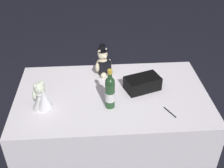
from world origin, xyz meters
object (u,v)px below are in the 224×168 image
object	(u,v)px
teddy_bear_groom	(103,64)
champagne_bottle	(110,92)
teddy_bear_bride	(42,98)
signing_pen	(170,112)
gift_case_black	(142,83)

from	to	relation	value
teddy_bear_groom	champagne_bottle	bearing A→B (deg)	-86.47
teddy_bear_groom	teddy_bear_bride	size ratio (longest dim) A/B	1.25
teddy_bear_bride	champagne_bottle	distance (m)	0.51
signing_pen	gift_case_black	bearing A→B (deg)	116.96
teddy_bear_bride	gift_case_black	world-z (taller)	teddy_bear_bride
champagne_bottle	gift_case_black	distance (m)	0.36
teddy_bear_bride	gift_case_black	size ratio (longest dim) A/B	0.72
champagne_bottle	signing_pen	distance (m)	0.47
champagne_bottle	teddy_bear_groom	bearing A→B (deg)	93.53
teddy_bear_bride	gift_case_black	bearing A→B (deg)	13.65
teddy_bear_bride	signing_pen	bearing A→B (deg)	-7.22
teddy_bear_groom	champagne_bottle	xyz separation A→B (m)	(0.03, -0.47, 0.03)
champagne_bottle	signing_pen	xyz separation A→B (m)	(0.44, -0.10, -0.13)
teddy_bear_bride	signing_pen	distance (m)	0.96
teddy_bear_groom	signing_pen	distance (m)	0.75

